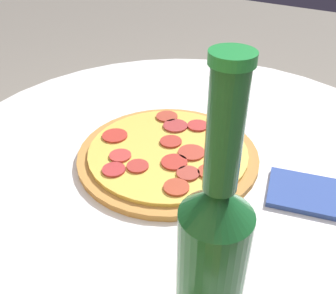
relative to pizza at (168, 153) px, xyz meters
name	(u,v)px	position (x,y,z in m)	size (l,w,h in m)	color
table	(184,231)	(-0.02, -0.03, -0.20)	(0.84, 0.84, 0.71)	white
pizza	(168,153)	(0.00, 0.00, 0.00)	(0.29, 0.29, 0.02)	#B77F3D
beer_bottle	(213,254)	(-0.18, 0.22, 0.09)	(0.06, 0.06, 0.28)	#195628
napkin	(319,197)	(-0.23, -0.03, 0.00)	(0.16, 0.12, 0.01)	#334C99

